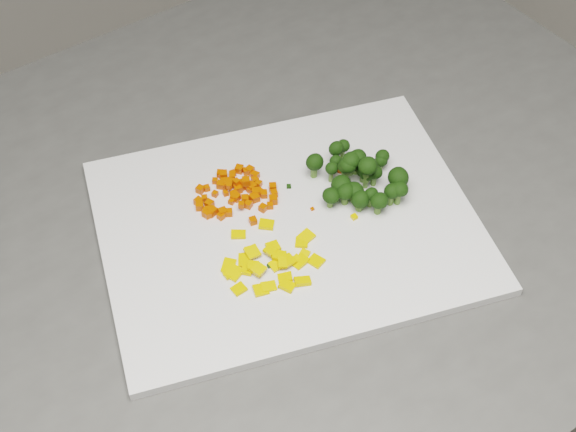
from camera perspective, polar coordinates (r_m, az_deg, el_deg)
counter_block at (r=1.26m, az=-3.12°, el=-13.80°), size 1.13×0.80×0.90m
cutting_board at (r=0.88m, az=0.00°, el=-0.66°), size 0.48×0.42×0.01m
carrot_pile at (r=0.89m, az=-3.71°, el=1.75°), size 0.09×0.09×0.03m
pepper_pile at (r=0.83m, az=-1.14°, el=-2.83°), size 0.10×0.10×0.01m
broccoli_pile at (r=0.90m, az=5.16°, el=3.43°), size 0.11×0.11×0.05m
carrot_cube_0 at (r=0.88m, az=-3.35°, el=0.81°), size 0.01×0.01×0.01m
carrot_cube_1 at (r=0.92m, az=-3.49°, el=3.29°), size 0.01×0.01×0.01m
carrot_cube_2 at (r=0.88m, az=-4.22°, el=0.25°), size 0.01×0.01×0.01m
carrot_cube_3 at (r=0.90m, az=-5.21°, el=1.57°), size 0.01×0.01×0.01m
carrot_cube_4 at (r=0.88m, az=-5.79°, el=0.18°), size 0.01×0.01×0.01m
carrot_cube_5 at (r=0.89m, az=-3.88°, el=1.34°), size 0.01×0.01×0.01m
carrot_cube_6 at (r=0.90m, az=-3.57°, el=1.94°), size 0.01×0.01×0.01m
carrot_cube_7 at (r=0.88m, az=-5.69°, el=0.39°), size 0.01×0.01×0.01m
carrot_cube_8 at (r=0.90m, az=-2.02°, el=1.72°), size 0.01×0.01×0.01m
carrot_cube_9 at (r=0.89m, az=-2.33°, el=1.30°), size 0.01×0.01×0.01m
carrot_cube_10 at (r=0.89m, az=-3.72°, el=1.34°), size 0.01×0.01×0.01m
carrot_cube_11 at (r=0.88m, az=-4.66°, el=0.28°), size 0.01×0.01×0.01m
carrot_cube_12 at (r=0.91m, az=-3.97°, el=2.36°), size 0.01×0.01×0.01m
carrot_cube_13 at (r=0.91m, az=-5.79°, el=1.99°), size 0.01×0.01×0.01m
carrot_cube_14 at (r=0.91m, az=-3.36°, el=2.42°), size 0.01×0.01×0.01m
carrot_cube_15 at (r=0.91m, az=-2.37°, el=2.57°), size 0.01×0.01×0.01m
carrot_cube_16 at (r=0.88m, az=-5.39°, el=0.35°), size 0.01×0.01×0.01m
carrot_cube_17 at (r=0.89m, az=-2.47°, el=1.31°), size 0.01×0.01×0.01m
carrot_cube_18 at (r=0.88m, az=-5.65°, el=0.12°), size 0.01×0.01×0.01m
carrot_cube_19 at (r=0.91m, az=-4.82°, el=2.23°), size 0.01×0.01×0.01m
carrot_cube_20 at (r=0.90m, az=-5.96°, el=1.26°), size 0.01×0.01×0.01m
carrot_cube_21 at (r=0.87m, az=-2.51°, el=-0.34°), size 0.01×0.01×0.01m
carrot_cube_22 at (r=0.90m, az=-1.71°, el=1.54°), size 0.01×0.01×0.01m
carrot_cube_23 at (r=0.89m, az=-6.30°, el=0.70°), size 0.01×0.01×0.01m
carrot_cube_24 at (r=0.90m, az=-3.68°, el=2.43°), size 0.01×0.01×0.01m
carrot_cube_25 at (r=0.92m, az=-3.99°, el=2.81°), size 0.01×0.01×0.01m
carrot_cube_26 at (r=0.90m, az=-3.28°, el=2.02°), size 0.01×0.01×0.01m
carrot_cube_27 at (r=0.90m, az=-1.09°, el=2.07°), size 0.01×0.01×0.01m
carrot_cube_28 at (r=0.90m, az=-3.01°, el=2.48°), size 0.01×0.01×0.01m
carrot_cube_29 at (r=0.90m, az=-4.45°, el=1.63°), size 0.01×0.01×0.01m
carrot_cube_30 at (r=0.89m, az=-3.07°, el=1.21°), size 0.01×0.01×0.01m
carrot_cube_31 at (r=0.90m, az=-2.68°, el=1.86°), size 0.01×0.01×0.01m
carrot_cube_32 at (r=0.89m, az=-4.04°, el=1.04°), size 0.01×0.01×0.01m
carrot_cube_33 at (r=0.88m, az=-4.79°, el=-0.01°), size 0.01×0.01×0.01m
carrot_cube_34 at (r=0.91m, az=-2.12°, el=2.30°), size 0.01×0.01×0.01m
carrot_cube_35 at (r=0.89m, az=-6.37°, el=1.02°), size 0.01×0.01×0.01m
carrot_cube_36 at (r=0.91m, az=-4.32°, el=2.40°), size 0.01×0.01×0.01m
carrot_cube_37 at (r=0.92m, az=-4.77°, el=2.87°), size 0.01×0.01×0.01m
carrot_cube_38 at (r=0.89m, az=-1.05°, el=1.17°), size 0.01×0.01×0.01m
carrot_cube_39 at (r=0.88m, az=-5.84°, el=0.39°), size 0.01×0.01×0.01m
carrot_cube_40 at (r=0.91m, az=-4.59°, el=2.45°), size 0.01×0.01×0.01m
carrot_cube_41 at (r=0.90m, az=-1.74°, el=1.62°), size 0.01×0.01×0.01m
carrot_cube_42 at (r=0.90m, az=-3.22°, el=2.39°), size 0.01×0.01×0.01m
carrot_cube_43 at (r=0.92m, az=-4.61°, el=2.94°), size 0.01×0.01×0.01m
carrot_cube_44 at (r=0.90m, az=-4.22°, el=2.14°), size 0.01×0.01×0.01m
carrot_cube_45 at (r=0.92m, az=-2.33°, el=2.90°), size 0.01×0.01×0.01m
carrot_cube_46 at (r=0.88m, az=-1.79°, el=0.58°), size 0.01×0.01×0.01m
carrot_cube_47 at (r=0.92m, az=-2.98°, el=3.19°), size 0.01×0.01×0.01m
carrot_cube_48 at (r=0.90m, az=-2.60°, el=2.07°), size 0.01×0.01×0.01m
carrot_cube_49 at (r=0.90m, az=-6.26°, el=1.89°), size 0.01×0.01×0.01m
carrot_cube_50 at (r=0.92m, az=-3.96°, el=3.04°), size 0.01×0.01×0.01m
carrot_cube_51 at (r=0.88m, az=-1.28°, el=0.74°), size 0.01×0.01×0.01m
carrot_cube_52 at (r=0.90m, az=-2.29°, el=1.69°), size 0.01×0.01×0.01m
carrot_cube_53 at (r=0.91m, az=-4.61°, el=2.22°), size 0.01×0.01×0.01m
carrot_cube_54 at (r=0.92m, az=-4.84°, el=3.03°), size 0.01×0.01×0.01m
carrot_cube_55 at (r=0.90m, az=-2.74°, el=2.15°), size 0.01×0.01×0.01m
carrot_cube_56 at (r=0.89m, az=-2.83°, el=0.81°), size 0.01×0.01×0.01m
carrot_cube_57 at (r=0.90m, az=-3.85°, el=1.56°), size 0.01×0.01×0.01m
carrot_cube_58 at (r=0.89m, az=-5.61°, el=0.85°), size 0.01×0.01×0.01m
carrot_cube_59 at (r=0.92m, az=-2.73°, el=3.27°), size 0.01×0.01×0.01m
carrot_cube_60 at (r=0.91m, az=-4.29°, el=2.25°), size 0.01×0.01×0.01m
carrot_cube_61 at (r=0.91m, az=-5.21°, el=2.51°), size 0.01×0.01×0.01m
carrot_cube_62 at (r=0.88m, az=-5.71°, el=0.14°), size 0.01×0.01×0.01m
carrot_cube_63 at (r=0.92m, az=-3.49°, el=3.35°), size 0.01×0.01×0.01m
carrot_cube_64 at (r=0.90m, az=-1.00°, el=1.61°), size 0.01×0.01×0.01m
carrot_cube_65 at (r=0.92m, az=-2.58°, el=3.03°), size 0.01×0.01×0.01m
pepper_chunk_0 at (r=0.84m, az=2.01°, el=-3.22°), size 0.02×0.02×0.00m
pepper_chunk_1 at (r=0.87m, az=-1.54°, el=-0.60°), size 0.02×0.02×0.01m
pepper_chunk_2 at (r=0.83m, az=-2.49°, el=-3.55°), size 0.02×0.02×0.00m
pepper_chunk_3 at (r=0.82m, az=-0.21°, el=-4.39°), size 0.02×0.02×0.01m
pepper_chunk_4 at (r=0.84m, az=1.12°, el=-2.81°), size 0.02×0.02×0.01m
pepper_chunk_5 at (r=0.82m, az=-2.09°, el=-3.82°), size 0.02×0.02×0.01m
pepper_chunk_6 at (r=0.84m, az=-4.24°, el=-3.54°), size 0.02×0.02×0.00m
pepper_chunk_7 at (r=0.85m, az=-2.65°, el=-2.45°), size 0.01×0.01×0.01m
pepper_chunk_8 at (r=0.83m, az=-3.87°, el=-4.07°), size 0.02×0.02×0.01m
pepper_chunk_9 at (r=0.84m, az=-1.25°, el=-2.45°), size 0.01×0.01×0.00m
pepper_chunk_10 at (r=0.83m, az=-0.02°, el=-3.16°), size 0.02×0.02×0.01m
pepper_chunk_11 at (r=0.84m, az=-2.55°, el=-2.57°), size 0.02×0.02×0.01m
pepper_chunk_12 at (r=0.85m, az=-1.07°, el=-2.20°), size 0.02×0.01×0.01m
pepper_chunk_13 at (r=0.84m, az=-0.64°, el=-2.80°), size 0.02×0.02×0.01m
pepper_chunk_14 at (r=0.84m, az=0.51°, el=-3.17°), size 0.01×0.01×0.00m
pepper_chunk_15 at (r=0.84m, az=0.85°, el=-3.26°), size 0.02×0.02×0.01m
pepper_chunk_16 at (r=0.82m, az=-3.52°, el=-5.20°), size 0.01×0.01×0.01m
pepper_chunk_17 at (r=0.82m, az=-1.39°, el=-5.04°), size 0.02×0.02×0.01m
pepper_chunk_18 at (r=0.81m, az=-1.94°, el=-5.28°), size 0.02×0.02×0.01m
pepper_chunk_19 at (r=0.83m, az=-4.11°, el=-4.07°), size 0.02×0.01×0.01m
pepper_chunk_20 at (r=0.83m, az=-2.90°, el=-3.79°), size 0.02×0.02×0.01m
pepper_chunk_21 at (r=0.85m, az=0.98°, el=-1.90°), size 0.02×0.02×0.00m
pepper_chunk_22 at (r=0.82m, az=-0.05°, el=-4.97°), size 0.02×0.02×0.01m
pepper_chunk_23 at (r=0.82m, az=1.04°, el=-4.65°), size 0.02×0.02×0.01m
pepper_chunk_24 at (r=0.83m, az=-0.40°, el=-3.32°), size 0.01×0.02×0.01m
pepper_chunk_25 at (r=0.84m, az=-3.14°, el=-3.15°), size 0.02×0.02×0.00m
pepper_chunk_26 at (r=0.83m, az=-0.80°, el=-3.48°), size 0.02×0.01×0.01m
pepper_chunk_27 at (r=0.86m, az=-3.55°, el=-1.32°), size 0.02×0.02×0.00m
pepper_chunk_28 at (r=0.86m, az=1.30°, el=-1.49°), size 0.02×0.02×0.01m
broccoli_floret_0 at (r=0.88m, az=3.02°, el=1.24°), size 0.03×0.03×0.02m
broccoli_floret_1 at (r=0.90m, az=5.56°, el=2.66°), size 0.02×0.02×0.03m
broccoli_floret_2 at (r=0.89m, az=4.23°, el=3.44°), size 0.03×0.03×0.02m
broccoli_floret_3 at (r=0.90m, az=4.45°, el=3.69°), size 0.03×0.03×0.03m
broccoli_floret_4 at (r=0.90m, az=4.01°, el=3.26°), size 0.02×0.02×0.02m
broccoli_floret_5 at (r=0.89m, az=4.70°, el=1.61°), size 0.03×0.03×0.03m
broccoli_floret_6 at (r=0.91m, az=3.08°, el=3.08°), size 0.02×0.02×0.03m
broccoli_floret_7 at (r=0.90m, az=7.75°, el=2.39°), size 0.03×0.03×0.03m
broccoli_floret_8 at (r=0.93m, az=6.67°, el=3.99°), size 0.02×0.02×0.02m
broccoli_floret_9 at (r=0.91m, az=5.35°, el=3.03°), size 0.02×0.02×0.02m
broccoli_floret_10 at (r=0.88m, az=5.11°, el=0.98°), size 0.03×0.03×0.02m
broccoli_floret_11 at (r=0.89m, az=7.35°, el=1.48°), size 0.03×0.03×0.03m
broccoli_floret_12 at (r=0.92m, az=6.59°, el=3.73°), size 0.02×0.02×0.02m
broccoli_floret_13 at (r=0.89m, az=7.85°, el=1.58°), size 0.03×0.03×0.03m
broccoli_floret_14 at (r=0.90m, az=4.89°, el=3.79°), size 0.03×0.03×0.03m
broccoli_floret_15 at (r=0.92m, az=3.36°, el=3.65°), size 0.02×0.02×0.02m
broccoli_floret_16 at (r=0.93m, az=3.91°, el=4.64°), size 0.02×0.02×0.03m
broccoli_floret_17 at (r=0.88m, az=4.08°, el=1.51°), size 0.03×0.03×0.03m
broccoli_floret_18 at (r=0.88m, az=6.44°, el=0.84°), size 0.03×0.03×0.03m
broccoli_floret_19 at (r=0.91m, az=1.86°, el=3.52°), size 0.03×0.03×0.03m
broccoli_floret_20 at (r=0.91m, az=8.06°, el=2.50°), size 0.02×0.02×0.02m
broccoli_floret_21 at (r=0.89m, az=5.61°, el=3.22°), size 0.03×0.03×0.03m
broccoli_floret_22 at (r=0.91m, az=6.13°, el=2.82°), size 0.02×0.02×0.03m
broccoli_floret_23 at (r=0.92m, az=3.40°, el=4.43°), size 0.02×0.02×0.03m
broccoli_floret_24 at (r=0.88m, az=5.88°, el=1.28°), size 0.02×0.02×0.03m
broccoli_floret_25 at (r=0.90m, az=7.95°, el=2.47°), size 0.02×0.02×0.03m
broccoli_floret_26 at (r=0.89m, az=3.75°, el=2.05°), size 0.03×0.03×0.03m
stray_bit_0 at (r=0.84m, az=-0.33°, el=-2.79°), size 0.01×0.01×0.00m
stray_bit_1 at (r=0.90m, az=-3.75°, el=1.45°), size 0.01×0.01×0.00m
stray_bit_2 at (r=0.92m, az=3.79°, el=3.25°), size 0.01×0.01×0.00m
stray_bit_3 at (r=0.88m, az=4.73°, el=-0.06°), size 0.01×0.01×0.00m
stray_bit_4 at (r=0.83m, az=-1.33°, el=-3.57°), size 0.00×0.00×0.00m
stray_bit_5 at (r=0.91m, az=0.06°, el=2.13°), size 0.01×0.01×0.00m
stray_bit_6 at (r=0.88m, az=1.74°, el=0.51°), size 0.00×0.00×0.00m
stray_bit_7 at (r=0.92m, az=3.91°, el=2.62°), size 0.01×0.01×0.00m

